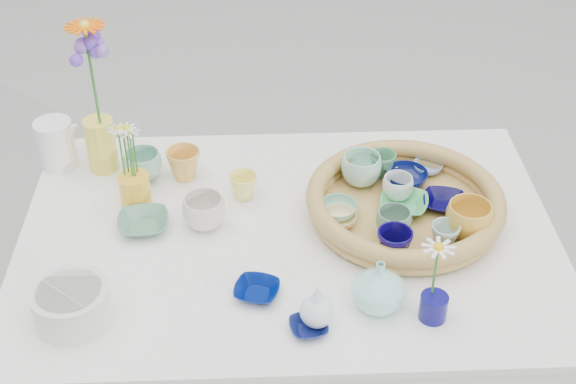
{
  "coord_description": "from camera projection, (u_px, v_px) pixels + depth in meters",
  "views": [
    {
      "loc": [
        -0.06,
        -1.45,
        1.97
      ],
      "look_at": [
        0.0,
        0.02,
        0.87
      ],
      "focal_mm": 50.0,
      "sensor_mm": 36.0,
      "label": 1
    }
  ],
  "objects": [
    {
      "name": "tray_ceramic_1",
      "position": [
        444.0,
        202.0,
        1.93
      ],
      "size": [
        0.12,
        0.12,
        0.02
      ],
      "primitive_type": "imported",
      "rotation": [
        0.0,
        0.0,
        -0.24
      ],
      "color": "black",
      "rests_on": "wicker_tray"
    },
    {
      "name": "loose_ceramic_0",
      "position": [
        184.0,
        164.0,
        2.04
      ],
      "size": [
        0.11,
        0.11,
        0.08
      ],
      "primitive_type": "imported",
      "rotation": [
        0.0,
        0.0,
        0.32
      ],
      "color": "gold",
      "rests_on": "display_table"
    },
    {
      "name": "daisy_posy",
      "position": [
        127.0,
        148.0,
        1.89
      ],
      "size": [
        0.09,
        0.09,
        0.15
      ],
      "primitive_type": null,
      "rotation": [
        0.0,
        0.0,
        0.15
      ],
      "color": "silver",
      "rests_on": "daisy_cup"
    },
    {
      "name": "loose_ceramic_2",
      "position": [
        144.0,
        223.0,
        1.89
      ],
      "size": [
        0.13,
        0.13,
        0.03
      ],
      "primitive_type": "imported",
      "rotation": [
        0.0,
        0.0,
        0.09
      ],
      "color": "#508163",
      "rests_on": "display_table"
    },
    {
      "name": "tray_ceramic_4",
      "position": [
        394.0,
        223.0,
        1.83
      ],
      "size": [
        0.1,
        0.1,
        0.06
      ],
      "primitive_type": "imported",
      "rotation": [
        0.0,
        0.0,
        0.23
      ],
      "color": "slate",
      "rests_on": "wicker_tray"
    },
    {
      "name": "bud_vase_paleblue",
      "position": [
        317.0,
        304.0,
        1.62
      ],
      "size": [
        0.09,
        0.09,
        0.11
      ],
      "primitive_type": null,
      "rotation": [
        0.0,
        0.0,
        -0.23
      ],
      "color": "silver",
      "rests_on": "display_table"
    },
    {
      "name": "tray_ceramic_6",
      "position": [
        361.0,
        170.0,
        1.99
      ],
      "size": [
        0.13,
        0.13,
        0.08
      ],
      "primitive_type": "imported",
      "rotation": [
        0.0,
        0.0,
        0.33
      ],
      "color": "#9CD4BC",
      "rests_on": "wicker_tray"
    },
    {
      "name": "loose_ceramic_4",
      "position": [
        257.0,
        291.0,
        1.71
      ],
      "size": [
        0.12,
        0.12,
        0.02
      ],
      "primitive_type": "imported",
      "rotation": [
        0.0,
        0.0,
        -0.28
      ],
      "color": "#001058",
      "rests_on": "display_table"
    },
    {
      "name": "tray_ceramic_11",
      "position": [
        445.0,
        236.0,
        1.8
      ],
      "size": [
        0.07,
        0.07,
        0.06
      ],
      "primitive_type": "imported",
      "rotation": [
        0.0,
        0.0,
        0.04
      ],
      "color": "#99B6A9",
      "rests_on": "wicker_tray"
    },
    {
      "name": "wicker_tray",
      "position": [
        405.0,
        204.0,
        1.91
      ],
      "size": [
        0.47,
        0.47,
        0.08
      ],
      "primitive_type": null,
      "color": "olive",
      "rests_on": "display_table"
    },
    {
      "name": "fluted_bowl",
      "position": [
        72.0,
        305.0,
        1.63
      ],
      "size": [
        0.18,
        0.18,
        0.08
      ],
      "primitive_type": null,
      "rotation": [
        0.0,
        0.0,
        -0.16
      ],
      "color": "silver",
      "rests_on": "display_table"
    },
    {
      "name": "tall_vase_yellow",
      "position": [
        101.0,
        145.0,
        2.05
      ],
      "size": [
        0.1,
        0.1,
        0.14
      ],
      "primitive_type": "cylinder",
      "rotation": [
        0.0,
        0.0,
        -0.39
      ],
      "color": "yellow",
      "rests_on": "display_table"
    },
    {
      "name": "tray_ceramic_5",
      "position": [
        338.0,
        210.0,
        1.9
      ],
      "size": [
        0.11,
        0.11,
        0.03
      ],
      "primitive_type": "imported",
      "rotation": [
        0.0,
        0.0,
        0.18
      ],
      "color": "#7FC1A1",
      "rests_on": "wicker_tray"
    },
    {
      "name": "hydrangea",
      "position": [
        94.0,
        87.0,
        1.94
      ],
      "size": [
        0.1,
        0.1,
        0.28
      ],
      "primitive_type": null,
      "rotation": [
        0.0,
        0.0,
        -0.22
      ],
      "color": "#653CCE",
      "rests_on": "tall_vase_yellow"
    },
    {
      "name": "loose_ceramic_3",
      "position": [
        204.0,
        212.0,
        1.88
      ],
      "size": [
        0.13,
        0.13,
        0.08
      ],
      "primitive_type": "imported",
      "rotation": [
        0.0,
        0.0,
        0.33
      ],
      "color": "beige",
      "rests_on": "display_table"
    },
    {
      "name": "tray_ceramic_3",
      "position": [
        404.0,
        204.0,
        1.92
      ],
      "size": [
        0.14,
        0.14,
        0.03
      ],
      "primitive_type": "imported",
      "rotation": [
        0.0,
        0.0,
        -0.31
      ],
      "color": "#44AA62",
      "rests_on": "wicker_tray"
    },
    {
      "name": "gerbera",
      "position": [
        93.0,
        77.0,
        1.92
      ],
      "size": [
        0.12,
        0.12,
        0.28
      ],
      "primitive_type": null,
      "rotation": [
        0.0,
        0.0,
        0.13
      ],
      "color": "#FF6200",
      "rests_on": "tall_vase_yellow"
    },
    {
      "name": "white_pitcher",
      "position": [
        56.0,
        144.0,
        2.07
      ],
      "size": [
        0.15,
        0.12,
        0.13
      ],
      "primitive_type": null,
      "rotation": [
        0.0,
        0.0,
        0.17
      ],
      "color": "white",
      "rests_on": "display_table"
    },
    {
      "name": "tray_ceramic_2",
      "position": [
        468.0,
        220.0,
        1.82
      ],
      "size": [
        0.12,
        0.12,
        0.08
      ],
      "primitive_type": "imported",
      "rotation": [
        0.0,
        0.0,
        0.13
      ],
      "color": "gold",
      "rests_on": "wicker_tray"
    },
    {
      "name": "loose_ceramic_5",
      "position": [
        143.0,
        166.0,
        2.04
      ],
      "size": [
        0.12,
        0.12,
        0.08
      ],
      "primitive_type": "imported",
      "rotation": [
        0.0,
        0.0,
        0.39
      ],
      "color": "#7BB99E",
      "rests_on": "display_table"
    },
    {
      "name": "tray_ceramic_7",
      "position": [
        398.0,
        188.0,
        1.95
      ],
      "size": [
        0.09,
        0.09,
        0.06
      ],
      "primitive_type": "imported",
      "rotation": [
        0.0,
        0.0,
        -0.22
      ],
      "color": "white",
      "rests_on": "wicker_tray"
    },
    {
      "name": "daisy_cup",
      "position": [
        135.0,
        190.0,
        1.95
      ],
      "size": [
        0.1,
        0.1,
        0.08
      ],
      "primitive_type": "cylinder",
      "rotation": [
        0.0,
        0.0,
        0.4
      ],
      "color": "yellow",
      "rests_on": "display_table"
    },
    {
      "name": "loose_ceramic_1",
      "position": [
        243.0,
        186.0,
        1.97
      ],
      "size": [
        0.08,
        0.08,
        0.07
      ],
      "primitive_type": "imported",
      "rotation": [
        0.0,
        0.0,
        0.16
      ],
      "color": "#FFED68",
      "rests_on": "display_table"
    },
    {
      "name": "tray_ceramic_12",
      "position": [
        382.0,
        164.0,
        2.02
      ],
      "size": [
        0.07,
        0.07,
        0.06
      ],
      "primitive_type": "imported",
      "rotation": [
        0.0,
        0.0,
        -0.03
      ],
      "color": "#478858",
      "rests_on": "wicker_tray"
    },
    {
      "name": "tray_ceramic_0",
      "position": [
        406.0,
        178.0,
        2.0
      ],
      "size": [
        0.12,
        0.12,
        0.03
      ],
      "primitive_type": "imported",
      "rotation": [
        0.0,
        0.0,
        -0.14
      ],
      "color": "#091147",
      "rests_on": "wicker_tray"
    },
    {
      "name": "tray_ceramic_10",
      "position": [
        339.0,
        219.0,
        1.87
      ],
      "size": [
        0.1,
        0.1,
        0.03
      ],
      "primitive_type": "imported",
      "rotation": [
        0.0,
        0.0,
        0.2
      ],
      "color": "#FFD591",
      "rests_on": "wicker_tray"
    },
    {
      "name": "tray_ceramic_8",
      "position": [
        428.0,
        167.0,
        2.04
      ],
      "size": [
        0.1,
        0.1,
        0.02
      ],
      "primitive_type": "imported",
      "rotation": [
        0.0,
        0.0,
        0.34
      ],
      "color": "#7EA2DD",
      "rests_on": "wicker_tray"
    },
    {
      "name": "tray_ceramic_9",
      "position": [
        394.0,
        245.0,
        1.76
      ],
      "size": [
        0.1,
        0.1,
        0.07
      ],
      "primitive_type": "imported",
      "rotation": [
        0.0,
        0.0,
        -0.33
      ],
      "color": "#090340",
      "rests_on": "wicker_tray"
    },
    {
      "name": "loose_ceramic_6",
      "position": [
        309.0,
        327.0,
        1.63
      ],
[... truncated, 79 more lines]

